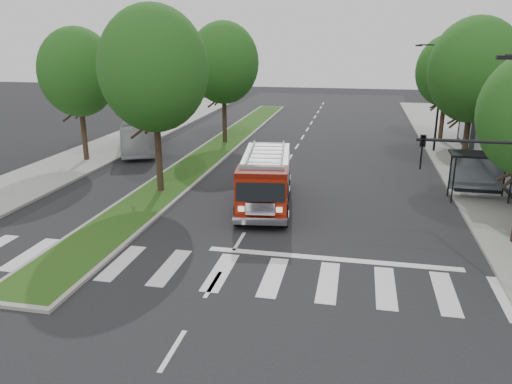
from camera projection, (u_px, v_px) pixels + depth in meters
The scene contains 13 objects.
ground at pixel (239, 241), 21.46m from camera, with size 140.00×140.00×0.00m, color black.
sidewalk_right at pixel (493, 190), 28.39m from camera, with size 5.00×80.00×0.15m, color gray.
sidewalk_left at pixel (65, 167), 33.58m from camera, with size 5.00×80.00×0.15m, color gray.
median at pixel (218, 148), 39.43m from camera, with size 3.00×50.00×0.15m.
bus_shelter at pixel (481, 163), 26.32m from camera, with size 3.20×1.60×2.61m.
tree_right_mid at pixel (475, 70), 30.43m from camera, with size 5.60×5.60×9.72m.
tree_right_far at pixel (447, 71), 39.97m from camera, with size 5.00×5.00×8.73m.
tree_median_near at pixel (154, 69), 26.21m from camera, with size 5.80×5.80×10.16m.
tree_median_far at pixel (224, 63), 39.41m from camera, with size 5.60×5.60×9.72m.
tree_left_mid at pixel (78, 72), 33.56m from camera, with size 5.20×5.20×9.16m.
streetlight_right_far at pixel (438, 93), 36.86m from camera, with size 2.11×0.20×8.00m.
fire_engine at pixel (265, 180), 25.82m from camera, with size 3.43×8.37×2.82m.
city_bus at pixel (140, 131), 39.04m from camera, with size 2.33×9.95×2.77m, color silver.
Camera 1 is at (4.71, -19.31, 8.39)m, focal length 35.00 mm.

